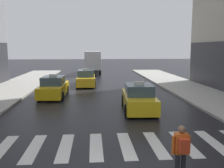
{
  "coord_description": "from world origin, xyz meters",
  "views": [
    {
      "loc": [
        -0.69,
        -6.22,
        3.83
      ],
      "look_at": [
        0.42,
        8.0,
        1.73
      ],
      "focal_mm": 39.33,
      "sensor_mm": 36.0,
      "label": 1
    }
  ],
  "objects_px": {
    "taxi_third": "(86,79)",
    "taxi_second": "(54,88)",
    "taxi_lead": "(139,98)",
    "box_truck": "(93,62)",
    "pedestrian_with_backpack": "(181,149)"
  },
  "relations": [
    {
      "from": "taxi_lead",
      "to": "box_truck",
      "type": "relative_size",
      "value": 0.61
    },
    {
      "from": "taxi_second",
      "to": "taxi_third",
      "type": "distance_m",
      "value": 6.03
    },
    {
      "from": "taxi_third",
      "to": "taxi_second",
      "type": "bearing_deg",
      "value": -113.52
    },
    {
      "from": "taxi_lead",
      "to": "box_truck",
      "type": "bearing_deg",
      "value": 97.32
    },
    {
      "from": "taxi_lead",
      "to": "pedestrian_with_backpack",
      "type": "height_order",
      "value": "taxi_lead"
    },
    {
      "from": "taxi_second",
      "to": "pedestrian_with_backpack",
      "type": "xyz_separation_m",
      "value": [
        5.62,
        -12.95,
        0.25
      ]
    },
    {
      "from": "taxi_lead",
      "to": "pedestrian_with_backpack",
      "type": "distance_m",
      "value": 8.28
    },
    {
      "from": "taxi_lead",
      "to": "taxi_third",
      "type": "height_order",
      "value": "same"
    },
    {
      "from": "taxi_lead",
      "to": "taxi_third",
      "type": "relative_size",
      "value": 1.02
    },
    {
      "from": "taxi_second",
      "to": "box_truck",
      "type": "bearing_deg",
      "value": 79.45
    },
    {
      "from": "taxi_second",
      "to": "taxi_third",
      "type": "xyz_separation_m",
      "value": [
        2.41,
        5.53,
        0.0
      ]
    },
    {
      "from": "taxi_third",
      "to": "pedestrian_with_backpack",
      "type": "height_order",
      "value": "taxi_third"
    },
    {
      "from": "taxi_second",
      "to": "taxi_third",
      "type": "bearing_deg",
      "value": 66.48
    },
    {
      "from": "taxi_second",
      "to": "pedestrian_with_backpack",
      "type": "height_order",
      "value": "taxi_second"
    },
    {
      "from": "pedestrian_with_backpack",
      "to": "taxi_second",
      "type": "bearing_deg",
      "value": 113.45
    }
  ]
}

